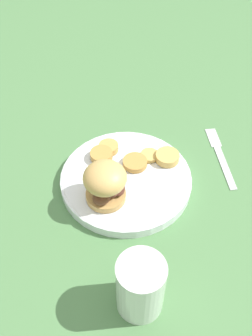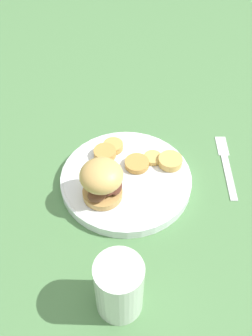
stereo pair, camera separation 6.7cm
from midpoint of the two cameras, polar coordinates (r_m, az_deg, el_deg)
The scene contains 10 objects.
ground_plane at distance 0.82m, azimuth -2.34°, elevation -2.35°, with size 4.00×4.00×0.00m, color #4C7A47.
dinner_plate at distance 0.81m, azimuth -2.37°, elevation -1.78°, with size 0.27×0.27×0.02m.
sandwich at distance 0.74m, azimuth -5.61°, elevation -2.34°, with size 0.09×0.08×0.08m.
potato_round_0 at distance 0.83m, azimuth 3.73°, elevation 1.49°, with size 0.05×0.05×0.02m, color tan.
potato_round_1 at distance 0.82m, azimuth -1.03°, elevation 0.68°, with size 0.05×0.05×0.01m, color #BC8942.
potato_round_2 at distance 0.84m, azimuth -5.90°, elevation 1.79°, with size 0.05×0.05×0.02m, color #BC8942.
potato_round_3 at distance 0.85m, azimuth -4.81°, elevation 2.89°, with size 0.04×0.04×0.01m, color tan.
potato_round_4 at distance 0.84m, azimuth 1.14°, elevation 1.73°, with size 0.04×0.04×0.01m, color tan.
fork at distance 0.89m, azimuth 11.48°, elevation 1.64°, with size 0.19×0.05×0.00m.
drinking_glass at distance 0.63m, azimuth -1.06°, elevation -17.00°, with size 0.08×0.08×0.12m.
Camera 1 is at (0.52, 0.03, 0.63)m, focal length 42.00 mm.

